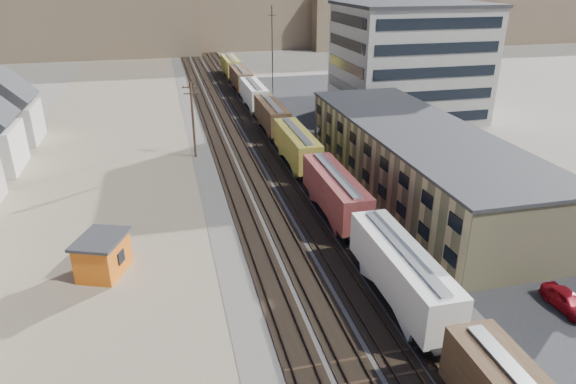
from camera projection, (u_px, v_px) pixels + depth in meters
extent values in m
plane|color=#6B6356|center=(377.00, 356.00, 33.23)|extent=(300.00, 300.00, 0.00)
cube|color=#4C4742|center=(248.00, 135.00, 77.82)|extent=(18.00, 200.00, 0.06)
cube|color=#7A6B54|center=(105.00, 169.00, 64.56)|extent=(24.00, 180.00, 0.03)
cube|color=#232326|center=(428.00, 156.00, 69.23)|extent=(26.00, 120.00, 0.04)
cube|color=black|center=(215.00, 137.00, 76.71)|extent=(2.60, 200.00, 0.08)
cube|color=#38281E|center=(210.00, 137.00, 76.50)|extent=(0.08, 200.00, 0.16)
cube|color=#38281E|center=(220.00, 136.00, 76.82)|extent=(0.08, 200.00, 0.16)
cube|color=black|center=(235.00, 136.00, 77.36)|extent=(2.60, 200.00, 0.08)
cube|color=#38281E|center=(230.00, 135.00, 77.16)|extent=(0.08, 200.00, 0.16)
cube|color=#38281E|center=(240.00, 135.00, 77.47)|extent=(0.08, 200.00, 0.16)
cube|color=black|center=(255.00, 135.00, 78.01)|extent=(2.60, 200.00, 0.08)
cube|color=#38281E|center=(250.00, 134.00, 77.81)|extent=(0.08, 200.00, 0.16)
cube|color=#38281E|center=(259.00, 133.00, 78.12)|extent=(0.08, 200.00, 0.16)
cube|color=black|center=(273.00, 133.00, 78.62)|extent=(2.60, 200.00, 0.08)
cube|color=#38281E|center=(268.00, 133.00, 78.42)|extent=(0.08, 200.00, 0.16)
cube|color=#38281E|center=(277.00, 132.00, 78.73)|extent=(0.08, 200.00, 0.16)
cube|color=black|center=(432.00, 338.00, 33.77)|extent=(2.20, 2.20, 0.90)
cube|color=black|center=(373.00, 260.00, 42.82)|extent=(2.20, 2.20, 0.90)
cube|color=silver|center=(401.00, 270.00, 37.44)|extent=(3.00, 13.34, 3.40)
cube|color=#B7B7B2|center=(404.00, 249.00, 36.74)|extent=(0.90, 12.32, 0.16)
cube|color=black|center=(352.00, 233.00, 47.33)|extent=(2.20, 2.20, 0.90)
cube|color=black|center=(320.00, 191.00, 56.38)|extent=(2.20, 2.20, 0.90)
cube|color=maroon|center=(335.00, 190.00, 51.00)|extent=(3.00, 13.34, 3.40)
cube|color=#B7B7B2|center=(336.00, 174.00, 50.30)|extent=(0.90, 12.32, 0.16)
cube|color=black|center=(307.00, 175.00, 60.89)|extent=(2.20, 2.20, 0.90)
cube|color=black|center=(287.00, 148.00, 69.94)|extent=(2.20, 2.20, 0.90)
cube|color=#A18C2A|center=(297.00, 144.00, 64.56)|extent=(3.00, 13.34, 3.40)
cube|color=#B7B7B2|center=(297.00, 131.00, 63.86)|extent=(0.90, 12.33, 0.16)
cube|color=black|center=(279.00, 137.00, 74.45)|extent=(2.20, 2.20, 0.90)
cube|color=black|center=(265.00, 119.00, 83.50)|extent=(2.20, 2.20, 0.90)
cube|color=#3F2A1B|center=(272.00, 114.00, 78.12)|extent=(3.00, 13.34, 3.40)
cube|color=#B7B7B2|center=(271.00, 103.00, 77.42)|extent=(0.90, 12.33, 0.16)
cube|color=black|center=(259.00, 112.00, 88.01)|extent=(2.20, 2.20, 0.90)
cube|color=black|center=(249.00, 99.00, 97.06)|extent=(2.20, 2.20, 0.90)
cube|color=silver|center=(254.00, 93.00, 91.68)|extent=(3.00, 13.34, 3.40)
cube|color=#B7B7B2|center=(254.00, 83.00, 90.98)|extent=(0.90, 12.32, 0.16)
cube|color=black|center=(245.00, 93.00, 101.57)|extent=(2.20, 2.20, 0.90)
cube|color=black|center=(238.00, 83.00, 110.62)|extent=(2.20, 2.20, 0.90)
cube|color=#3F2A1B|center=(241.00, 77.00, 105.24)|extent=(3.00, 13.34, 3.40)
cube|color=#B7B7B2|center=(240.00, 69.00, 104.54)|extent=(0.90, 12.32, 0.16)
cube|color=black|center=(234.00, 79.00, 115.13)|extent=(2.20, 2.20, 0.90)
cube|color=black|center=(228.00, 71.00, 124.18)|extent=(2.20, 2.20, 0.90)
cube|color=#A18C2A|center=(231.00, 65.00, 118.80)|extent=(3.00, 13.34, 3.40)
cube|color=#B7B7B2|center=(230.00, 57.00, 118.10)|extent=(0.90, 12.32, 0.16)
cube|color=tan|center=(417.00, 160.00, 57.41)|extent=(12.00, 40.00, 7.00)
cube|color=#2D2D30|center=(420.00, 129.00, 55.98)|extent=(12.40, 40.40, 0.30)
cube|color=black|center=(366.00, 176.00, 56.61)|extent=(0.12, 36.00, 1.20)
cube|color=black|center=(367.00, 150.00, 55.42)|extent=(0.12, 36.00, 1.20)
cube|color=#9E998E|center=(409.00, 63.00, 84.82)|extent=(22.00, 18.00, 18.00)
cube|color=#2D2D30|center=(414.00, 4.00, 81.17)|extent=(22.60, 18.60, 0.50)
cube|color=black|center=(345.00, 66.00, 82.41)|extent=(0.12, 16.00, 16.00)
cube|color=black|center=(436.00, 73.00, 76.74)|extent=(20.00, 0.12, 16.00)
cylinder|color=#382619|center=(193.00, 121.00, 66.87)|extent=(0.32, 0.32, 10.00)
cube|color=#382619|center=(191.00, 87.00, 65.13)|extent=(2.20, 0.14, 0.14)
cube|color=#382619|center=(191.00, 93.00, 65.44)|extent=(1.90, 0.14, 0.14)
cylinder|color=black|center=(195.00, 86.00, 65.20)|extent=(0.08, 0.08, 0.22)
cylinder|color=black|center=(272.00, 63.00, 84.49)|extent=(0.16, 0.16, 18.00)
cube|color=black|center=(272.00, 15.00, 81.52)|extent=(1.20, 0.08, 0.08)
cube|color=#9E998E|center=(9.00, 124.00, 73.82)|extent=(8.00, 8.00, 5.50)
cube|color=#2D2D30|center=(3.00, 99.00, 72.37)|extent=(8.15, 8.16, 8.15)
cube|color=brown|center=(251.00, 0.00, 174.77)|extent=(140.00, 45.00, 28.00)
cube|color=brown|center=(450.00, 14.00, 183.04)|extent=(110.00, 38.00, 18.00)
cube|color=#CB5C13|center=(103.00, 257.00, 41.83)|extent=(4.37, 4.95, 3.07)
cube|color=#2D2D30|center=(100.00, 239.00, 41.18)|extent=(4.91, 5.48, 0.26)
cube|color=black|center=(121.00, 257.00, 41.58)|extent=(0.47, 0.99, 1.02)
imported|color=maroon|center=(567.00, 301.00, 37.60)|extent=(1.81, 4.30, 1.45)
imported|color=#171E50|center=(405.00, 132.00, 76.99)|extent=(5.23, 6.20, 1.58)
imported|color=white|center=(430.00, 125.00, 80.96)|extent=(2.53, 4.29, 1.37)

